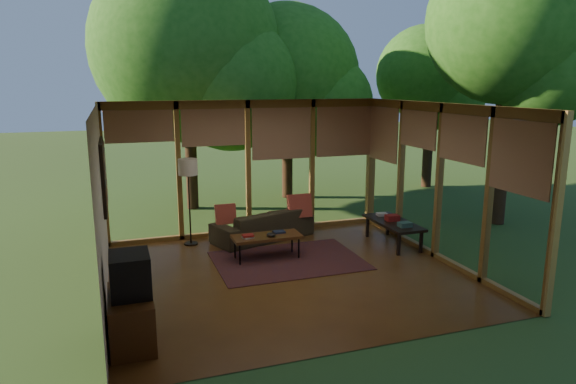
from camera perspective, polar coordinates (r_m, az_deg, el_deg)
name	(u,v)px	position (r m, az deg, el deg)	size (l,w,h in m)	color
floor	(289,275)	(8.37, 0.07, -9.18)	(5.50, 5.50, 0.00)	brown
ceiling	(289,105)	(7.80, 0.07, 9.62)	(5.50, 5.50, 0.00)	white
wall_left	(101,207)	(7.57, -20.04, -1.54)	(0.04, 5.00, 2.70)	silver
wall_front	(362,238)	(5.75, 8.22, -5.12)	(5.50, 0.04, 2.70)	silver
window_wall_back	(248,168)	(10.33, -4.44, 2.67)	(5.50, 0.12, 2.70)	olive
window_wall_right	(439,182)	(9.23, 16.45, 1.06)	(0.12, 5.00, 2.70)	olive
exterior_lawn	(428,170)	(18.88, 15.34, 2.40)	(40.00, 40.00, 0.00)	#2F4E1D
tree_nw	(186,48)	(12.58, -11.23, 15.45)	(4.39, 4.39, 6.02)	#332012
tree_ne	(286,78)	(13.60, -0.17, 12.54)	(3.76, 3.76, 5.03)	#332012
tree_se	(510,22)	(11.81, 23.43, 16.94)	(3.35, 3.35, 5.92)	#332012
tree_far	(425,75)	(15.40, 15.02, 12.42)	(2.77, 2.77, 4.63)	#332012
rug	(288,260)	(8.99, 0.02, -7.61)	(2.51, 1.78, 0.01)	maroon
sofa	(263,225)	(10.13, -2.81, -3.63)	(2.00, 0.78, 0.58)	#342C1A
pillow_left	(226,215)	(9.84, -6.95, -2.50)	(0.38, 0.13, 0.38)	maroon
pillow_right	(300,206)	(10.23, 1.29, -1.60)	(0.47, 0.16, 0.47)	maroon
ct_book_lower	(248,237)	(8.84, -4.47, -5.04)	(0.18, 0.13, 0.03)	#B6AEA5
ct_book_upper	(248,236)	(8.83, -4.47, -4.84)	(0.19, 0.14, 0.03)	maroon
ct_book_side	(279,232)	(9.11, -1.01, -4.46)	(0.20, 0.15, 0.03)	#161D33
ct_bowl	(271,235)	(8.89, -1.88, -4.76)	(0.16, 0.16, 0.07)	black
media_cabinet	(131,318)	(6.53, -17.00, -13.29)	(0.50, 1.00, 0.60)	#563117
television	(130,274)	(6.31, -17.13, -8.75)	(0.45, 0.55, 0.50)	black
console_book_a	(405,225)	(9.60, 12.85, -3.55)	(0.23, 0.17, 0.08)	#32574E
console_book_b	(392,218)	(9.97, 11.51, -2.83)	(0.24, 0.18, 0.11)	maroon
console_book_c	(382,214)	(10.31, 10.38, -2.45)	(0.20, 0.14, 0.05)	#B6AEA5
floor_lamp	(188,172)	(9.70, -11.04, 2.20)	(0.36, 0.36, 1.65)	black
coffee_table	(267,237)	(8.99, -2.37, -5.04)	(1.20, 0.50, 0.43)	#563117
side_console	(393,224)	(9.95, 11.63, -3.46)	(0.60, 1.40, 0.46)	black
wall_painting	(104,175)	(8.90, -19.77, 1.76)	(0.06, 1.35, 1.15)	black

